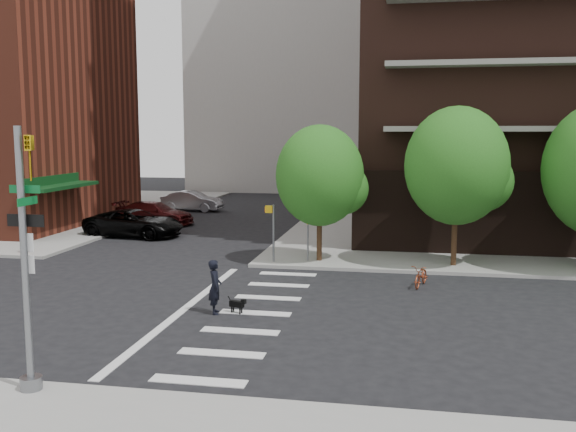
% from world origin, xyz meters
% --- Properties ---
extents(ground, '(120.00, 120.00, 0.00)m').
position_xyz_m(ground, '(0.00, 0.00, 0.00)').
color(ground, black).
rests_on(ground, ground).
extents(crosswalk, '(3.85, 13.00, 0.01)m').
position_xyz_m(crosswalk, '(2.21, -0.00, 0.01)').
color(crosswalk, silver).
rests_on(crosswalk, ground).
extents(tree_a, '(4.00, 4.00, 5.90)m').
position_xyz_m(tree_a, '(4.00, 8.50, 4.04)').
color(tree_a, '#301E11').
rests_on(tree_a, sidewalk_ne).
extents(tree_b, '(4.50, 4.50, 6.65)m').
position_xyz_m(tree_b, '(10.00, 8.50, 4.54)').
color(tree_b, '#301E11').
rests_on(tree_b, sidewalk_ne).
extents(traffic_signal, '(0.90, 0.75, 6.00)m').
position_xyz_m(traffic_signal, '(-0.47, -7.49, 2.70)').
color(traffic_signal, slate).
rests_on(traffic_signal, sidewalk_s).
extents(pedestrian_signal, '(2.18, 0.67, 2.60)m').
position_xyz_m(pedestrian_signal, '(2.32, 7.92, 1.85)').
color(pedestrian_signal, slate).
rests_on(pedestrian_signal, sidewalk_ne).
extents(fire_hydrant, '(0.24, 0.24, 0.73)m').
position_xyz_m(fire_hydrant, '(-10.50, 7.80, 0.55)').
color(fire_hydrant, '#A50C0C').
rests_on(fire_hydrant, sidewalk_nw).
extents(parked_car_black, '(3.19, 5.92, 1.58)m').
position_xyz_m(parked_car_black, '(-7.51, 14.05, 0.79)').
color(parked_car_black, black).
rests_on(parked_car_black, ground).
extents(parked_car_maroon, '(2.39, 5.29, 1.50)m').
position_xyz_m(parked_car_maroon, '(-8.20, 18.81, 0.75)').
color(parked_car_maroon, '#451213').
rests_on(parked_car_maroon, ground).
extents(parked_car_silver, '(1.91, 4.74, 1.53)m').
position_xyz_m(parked_car_silver, '(-8.20, 26.27, 0.77)').
color(parked_car_silver, '#A3A4AB').
rests_on(parked_car_silver, ground).
extents(scooter, '(0.99, 1.76, 0.88)m').
position_xyz_m(scooter, '(8.52, 4.80, 0.44)').
color(scooter, '#983D21').
rests_on(scooter, ground).
extents(dog_walker, '(0.77, 0.62, 1.82)m').
position_xyz_m(dog_walker, '(1.69, -0.27, 0.91)').
color(dog_walker, black).
rests_on(dog_walker, ground).
extents(dog, '(0.62, 0.33, 0.52)m').
position_xyz_m(dog, '(2.42, -0.14, 0.32)').
color(dog, black).
rests_on(dog, ground).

